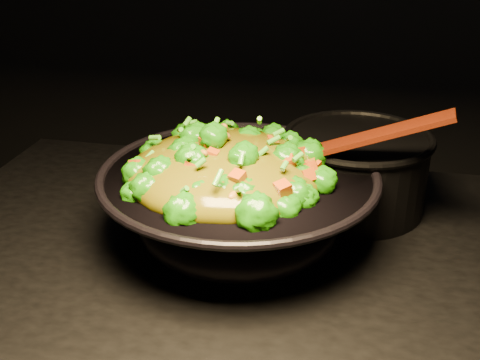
# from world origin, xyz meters

# --- Properties ---
(wok) EXTENTS (0.52, 0.52, 0.12)m
(wok) POSITION_xyz_m (-0.08, 0.12, 0.96)
(wok) COLOR black
(wok) RESTS_ON stovetop
(stir_fry) EXTENTS (0.32, 0.32, 0.10)m
(stir_fry) POSITION_xyz_m (-0.09, 0.10, 1.07)
(stir_fry) COLOR #207C08
(stir_fry) RESTS_ON wok
(spatula) EXTENTS (0.27, 0.07, 0.12)m
(spatula) POSITION_xyz_m (0.09, 0.17, 1.06)
(spatula) COLOR #3C0E04
(spatula) RESTS_ON wok
(back_pot) EXTENTS (0.30, 0.30, 0.14)m
(back_pot) POSITION_xyz_m (0.10, 0.27, 0.97)
(back_pot) COLOR black
(back_pot) RESTS_ON stovetop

